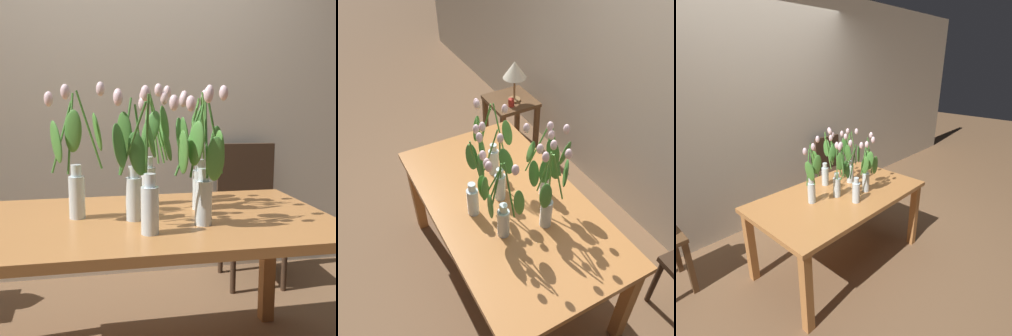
# 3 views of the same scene
# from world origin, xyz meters

# --- Properties ---
(ground_plane) EXTENTS (18.00, 18.00, 0.00)m
(ground_plane) POSITION_xyz_m (0.00, 0.00, 0.00)
(ground_plane) COLOR brown
(room_wall_rear) EXTENTS (9.00, 0.10, 2.70)m
(room_wall_rear) POSITION_xyz_m (0.00, 1.25, 1.35)
(room_wall_rear) COLOR beige
(room_wall_rear) RESTS_ON ground
(dining_table) EXTENTS (1.60, 0.90, 0.74)m
(dining_table) POSITION_xyz_m (0.00, 0.00, 0.65)
(dining_table) COLOR #B7753D
(dining_table) RESTS_ON ground
(tulip_vase_0) EXTENTS (0.18, 0.15, 0.55)m
(tulip_vase_0) POSITION_xyz_m (-0.04, -0.19, 0.92)
(tulip_vase_0) COLOR silver
(tulip_vase_0) RESTS_ON dining_table
(tulip_vase_1) EXTENTS (0.22, 0.21, 0.56)m
(tulip_vase_1) POSITION_xyz_m (0.25, 0.11, 0.98)
(tulip_vase_1) COLOR silver
(tulip_vase_1) RESTS_ON dining_table
(tulip_vase_2) EXTENTS (0.20, 0.26, 0.57)m
(tulip_vase_2) POSITION_xyz_m (0.08, 0.23, 0.98)
(tulip_vase_2) COLOR silver
(tulip_vase_2) RESTS_ON dining_table
(tulip_vase_3) EXTENTS (0.20, 0.18, 0.54)m
(tulip_vase_3) POSITION_xyz_m (-0.05, -0.03, 0.93)
(tulip_vase_3) COLOR silver
(tulip_vase_3) RESTS_ON dining_table
(tulip_vase_4) EXTENTS (0.24, 0.22, 0.57)m
(tulip_vase_4) POSITION_xyz_m (-0.28, 0.04, 0.96)
(tulip_vase_4) COLOR silver
(tulip_vase_4) RESTS_ON dining_table
(tulip_vase_5) EXTENTS (0.25, 0.21, 0.56)m
(tulip_vase_5) POSITION_xyz_m (0.20, -0.16, 0.96)
(tulip_vase_5) COLOR silver
(tulip_vase_5) RESTS_ON dining_table
(dining_chair) EXTENTS (0.43, 0.43, 0.93)m
(dining_chair) POSITION_xyz_m (0.86, 0.98, 0.52)
(dining_chair) COLOR #382619
(dining_chair) RESTS_ON ground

